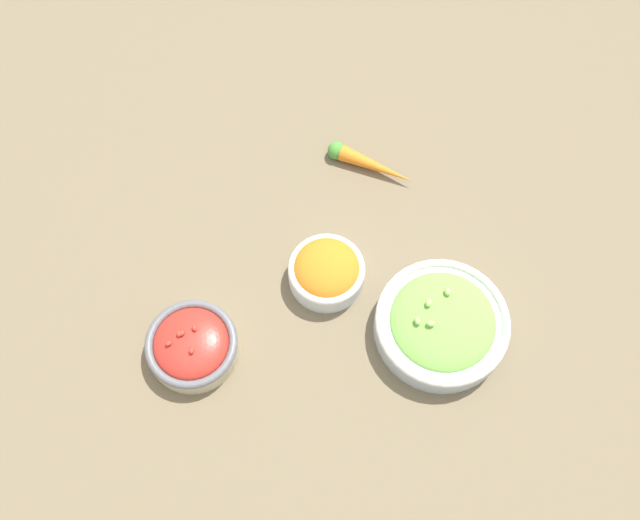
{
  "coord_description": "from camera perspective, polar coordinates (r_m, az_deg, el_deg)",
  "views": [
    {
      "loc": [
        0.07,
        0.42,
        0.98
      ],
      "look_at": [
        0.0,
        0.0,
        0.03
      ],
      "focal_mm": 40.0,
      "sensor_mm": 36.0,
      "label": 1
    }
  ],
  "objects": [
    {
      "name": "bowl_lettuce",
      "position": [
        1.03,
        9.71,
        -5.03
      ],
      "size": [
        0.19,
        0.19,
        0.06
      ],
      "color": "#B2C1CC",
      "rests_on": "ground_plane"
    },
    {
      "name": "bowl_cherry_tomatoes",
      "position": [
        1.02,
        -10.2,
        -6.71
      ],
      "size": [
        0.13,
        0.13,
        0.05
      ],
      "color": "beige",
      "rests_on": "ground_plane"
    },
    {
      "name": "loose_carrot",
      "position": [
        1.15,
        3.86,
        7.73
      ],
      "size": [
        0.13,
        0.1,
        0.03
      ],
      "rotation": [
        0.0,
        0.0,
        2.54
      ],
      "color": "orange",
      "rests_on": "ground_plane"
    },
    {
      "name": "ground_plane",
      "position": [
        1.07,
        0.0,
        -0.66
      ],
      "size": [
        3.0,
        3.0,
        0.0
      ],
      "primitive_type": "plane",
      "color": "#75664C"
    },
    {
      "name": "bowl_carrots",
      "position": [
        1.04,
        0.53,
        -0.88
      ],
      "size": [
        0.11,
        0.11,
        0.06
      ],
      "color": "silver",
      "rests_on": "ground_plane"
    }
  ]
}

